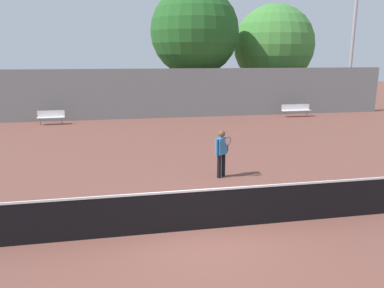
{
  "coord_description": "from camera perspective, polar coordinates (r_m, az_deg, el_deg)",
  "views": [
    {
      "loc": [
        -1.78,
        -8.31,
        4.16
      ],
      "look_at": [
        0.82,
        5.1,
        0.96
      ],
      "focal_mm": 35.0,
      "sensor_mm": 36.0,
      "label": 1
    }
  ],
  "objects": [
    {
      "name": "tennis_player",
      "position": [
        13.07,
        4.54,
        -0.97
      ],
      "size": [
        0.56,
        0.53,
        1.68
      ],
      "rotation": [
        0.0,
        0.0,
        0.59
      ],
      "color": "black",
      "rests_on": "ground_plane"
    },
    {
      "name": "tennis_net",
      "position": [
        9.24,
        1.08,
        -9.94
      ],
      "size": [
        10.5,
        0.09,
        1.05
      ],
      "color": "#195128",
      "rests_on": "ground_plane"
    },
    {
      "name": "bench_courtside_near",
      "position": [
        27.59,
        15.56,
        5.16
      ],
      "size": [
        2.09,
        0.4,
        0.87
      ],
      "color": "white",
      "rests_on": "ground_plane"
    },
    {
      "name": "light_pole_far_right",
      "position": [
        31.19,
        23.55,
        17.1
      ],
      "size": [
        0.9,
        0.6,
        11.96
      ],
      "color": "#939399",
      "rests_on": "ground_plane"
    },
    {
      "name": "tree_green_tall",
      "position": [
        29.43,
        0.39,
        16.71
      ],
      "size": [
        6.67,
        6.67,
        9.32
      ],
      "color": "brown",
      "rests_on": "ground_plane"
    },
    {
      "name": "bench_courtside_far",
      "position": [
        25.09,
        -20.7,
        4.03
      ],
      "size": [
        1.65,
        0.4,
        0.87
      ],
      "color": "white",
      "rests_on": "ground_plane"
    },
    {
      "name": "back_fence",
      "position": [
        25.87,
        -7.03,
        7.59
      ],
      "size": [
        35.34,
        0.06,
        3.38
      ],
      "color": "gray",
      "rests_on": "ground_plane"
    },
    {
      "name": "ground_plane",
      "position": [
        9.46,
        1.06,
        -12.9
      ],
      "size": [
        100.0,
        100.0,
        0.0
      ],
      "primitive_type": "plane",
      "color": "brown"
    },
    {
      "name": "tree_dark_dense",
      "position": [
        33.34,
        12.34,
        14.48
      ],
      "size": [
        6.71,
        6.71,
        8.45
      ],
      "color": "brown",
      "rests_on": "ground_plane"
    }
  ]
}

